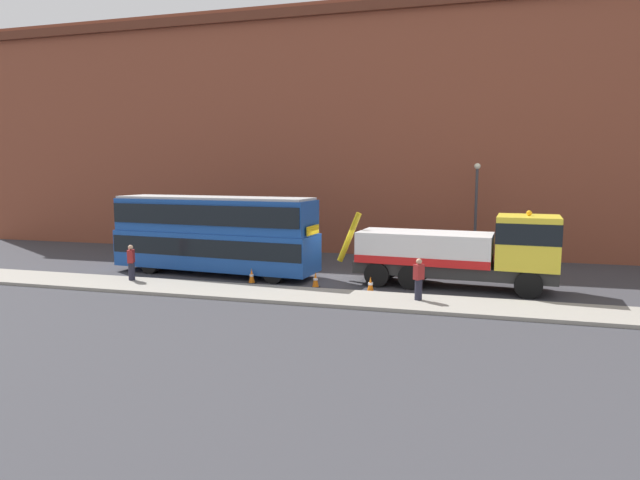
{
  "coord_description": "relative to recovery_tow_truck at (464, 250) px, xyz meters",
  "views": [
    {
      "loc": [
        6.21,
        -25.61,
        5.35
      ],
      "look_at": [
        -0.83,
        -0.38,
        2.0
      ],
      "focal_mm": 30.13,
      "sensor_mm": 36.0,
      "label": 1
    }
  ],
  "objects": [
    {
      "name": "ground_plane",
      "position": [
        -6.02,
        0.42,
        -1.76
      ],
      "size": [
        120.0,
        120.0,
        0.0
      ],
      "primitive_type": "plane",
      "color": "#38383D"
    },
    {
      "name": "near_kerb",
      "position": [
        -6.02,
        -3.78,
        -1.68
      ],
      "size": [
        60.0,
        2.8,
        0.15
      ],
      "primitive_type": "cube",
      "color": "gray",
      "rests_on": "ground_plane"
    },
    {
      "name": "building_facade",
      "position": [
        -6.02,
        9.41,
        6.31
      ],
      "size": [
        60.0,
        1.5,
        16.0
      ],
      "color": "brown",
      "rests_on": "ground_plane"
    },
    {
      "name": "recovery_tow_truck",
      "position": [
        0.0,
        0.0,
        0.0
      ],
      "size": [
        10.23,
        3.42,
        3.67
      ],
      "rotation": [
        0.0,
        0.0,
        -0.09
      ],
      "color": "#2D2D2D",
      "rests_on": "ground_plane"
    },
    {
      "name": "double_decker_bus",
      "position": [
        -12.56,
        0.04,
        0.47
      ],
      "size": [
        11.18,
        3.51,
        4.06
      ],
      "rotation": [
        0.0,
        0.0,
        -0.09
      ],
      "color": "#19479E",
      "rests_on": "ground_plane"
    },
    {
      "name": "pedestrian_onlooker",
      "position": [
        -15.39,
        -3.13,
        -0.77
      ],
      "size": [
        0.38,
        0.46,
        1.71
      ],
      "rotation": [
        0.0,
        0.0,
        0.33
      ],
      "color": "#232333",
      "rests_on": "near_kerb"
    },
    {
      "name": "pedestrian_bystander",
      "position": [
        -1.7,
        -3.5,
        -0.77
      ],
      "size": [
        0.45,
        0.47,
        1.71
      ],
      "rotation": [
        0.0,
        0.0,
        2.46
      ],
      "color": "#232333",
      "rests_on": "near_kerb"
    },
    {
      "name": "traffic_cone_near_bus",
      "position": [
        -9.8,
        -1.64,
        -1.42
      ],
      "size": [
        0.36,
        0.36,
        0.72
      ],
      "color": "orange",
      "rests_on": "ground_plane"
    },
    {
      "name": "traffic_cone_midway",
      "position": [
        -6.58,
        -1.69,
        -1.42
      ],
      "size": [
        0.36,
        0.36,
        0.72
      ],
      "color": "orange",
      "rests_on": "ground_plane"
    },
    {
      "name": "traffic_cone_near_truck",
      "position": [
        -3.94,
        -2.05,
        -1.42
      ],
      "size": [
        0.36,
        0.36,
        0.72
      ],
      "color": "orange",
      "rests_on": "ground_plane"
    },
    {
      "name": "street_lamp",
      "position": [
        0.55,
        7.22,
        1.71
      ],
      "size": [
        0.36,
        0.36,
        5.83
      ],
      "color": "#38383D",
      "rests_on": "ground_plane"
    }
  ]
}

